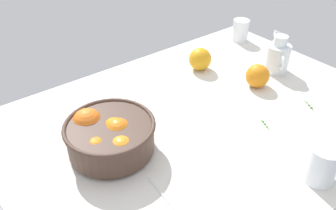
# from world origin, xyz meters

# --- Properties ---
(ground_plane) EXTENTS (1.46, 0.91, 0.03)m
(ground_plane) POSITION_xyz_m (0.00, 0.00, -0.01)
(ground_plane) COLOR silver
(fruit_bowl) EXTENTS (0.25, 0.25, 0.11)m
(fruit_bowl) POSITION_xyz_m (-0.21, 0.04, 0.06)
(fruit_bowl) COLOR #473328
(fruit_bowl) RESTS_ON ground_plane
(juice_pitcher) EXTENTS (0.10, 0.12, 0.15)m
(juice_pitcher) POSITION_xyz_m (0.53, 0.05, 0.05)
(juice_pitcher) COLOR white
(juice_pitcher) RESTS_ON ground_plane
(juice_glass) EXTENTS (0.08, 0.08, 0.10)m
(juice_glass) POSITION_xyz_m (0.16, -0.37, 0.05)
(juice_glass) COLOR white
(juice_glass) RESTS_ON ground_plane
(second_glass) EXTENTS (0.07, 0.07, 0.10)m
(second_glass) POSITION_xyz_m (0.63, 0.32, 0.04)
(second_glass) COLOR white
(second_glass) RESTS_ON ground_plane
(loose_orange_2) EXTENTS (0.08, 0.08, 0.08)m
(loose_orange_2) POSITION_xyz_m (0.38, 0.02, 0.04)
(loose_orange_2) COLOR orange
(loose_orange_2) RESTS_ON ground_plane
(loose_orange_3) EXTENTS (0.09, 0.09, 0.09)m
(loose_orange_3) POSITION_xyz_m (0.31, 0.24, 0.04)
(loose_orange_3) COLOR orange
(loose_orange_3) RESTS_ON ground_plane
(spoon) EXTENTS (0.02, 0.18, 0.01)m
(spoon) POSITION_xyz_m (-0.19, -0.23, 0.00)
(spoon) COLOR silver
(spoon) RESTS_ON ground_plane
(herb_sprig_0) EXTENTS (0.03, 0.06, 0.01)m
(herb_sprig_0) POSITION_xyz_m (0.43, -0.17, 0.00)
(herb_sprig_0) COLOR #457537
(herb_sprig_0) RESTS_ON ground_plane
(herb_sprig_1) EXTENTS (0.02, 0.05, 0.01)m
(herb_sprig_1) POSITION_xyz_m (0.23, -0.14, 0.00)
(herb_sprig_1) COLOR #448539
(herb_sprig_1) RESTS_ON ground_plane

